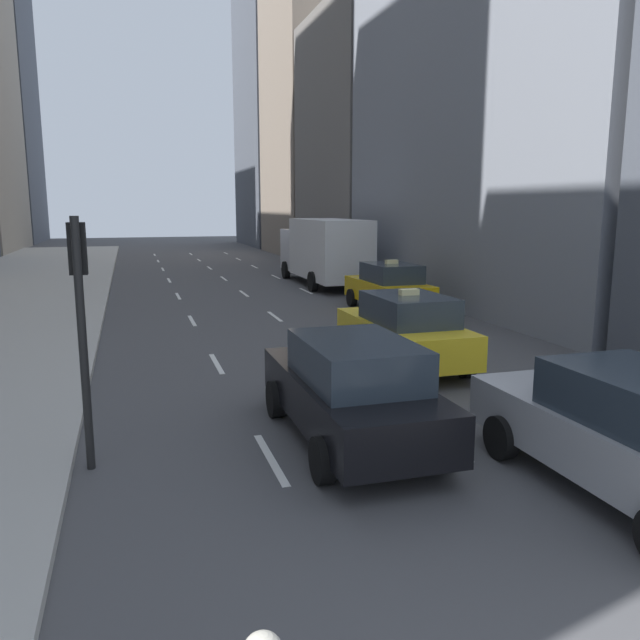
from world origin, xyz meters
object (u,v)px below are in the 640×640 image
(sedan_black_near, at_px, (351,389))
(traffic_light_pole, at_px, (80,302))
(box_truck, at_px, (323,249))
(sedan_silver_behind, at_px, (635,434))
(taxi_lead, at_px, (404,330))
(taxi_second, at_px, (389,287))

(sedan_black_near, distance_m, traffic_light_pole, 4.24)
(sedan_black_near, xyz_separation_m, box_truck, (5.60, 19.55, 0.84))
(box_truck, bearing_deg, traffic_light_pole, -116.24)
(sedan_silver_behind, relative_size, traffic_light_pole, 1.35)
(sedan_black_near, relative_size, traffic_light_pole, 1.28)
(taxi_lead, xyz_separation_m, box_truck, (2.80, 15.43, 0.83))
(taxi_second, bearing_deg, sedan_silver_behind, -100.94)
(sedan_black_near, bearing_deg, taxi_second, 64.19)
(taxi_second, relative_size, sedan_silver_behind, 0.91)
(sedan_black_near, xyz_separation_m, sedan_silver_behind, (2.80, -2.91, -0.01))
(taxi_lead, height_order, box_truck, box_truck)
(taxi_second, relative_size, box_truck, 0.52)
(sedan_silver_behind, bearing_deg, traffic_light_pole, 155.43)
(taxi_second, xyz_separation_m, traffic_light_pole, (-9.55, -11.40, 1.53))
(taxi_lead, distance_m, taxi_second, 7.97)
(sedan_black_near, xyz_separation_m, traffic_light_pole, (-3.95, 0.18, 1.54))
(box_truck, bearing_deg, taxi_lead, -100.28)
(sedan_silver_behind, bearing_deg, box_truck, 82.89)
(taxi_second, height_order, sedan_black_near, taxi_second)
(sedan_black_near, relative_size, sedan_silver_behind, 0.95)
(taxi_second, bearing_deg, traffic_light_pole, -129.95)
(sedan_silver_behind, bearing_deg, taxi_second, 79.06)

